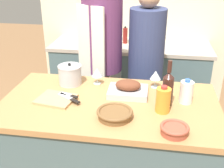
% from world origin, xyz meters
% --- Properties ---
extents(kitchen_island, '(1.50, 0.83, 0.94)m').
position_xyz_m(kitchen_island, '(0.00, 0.00, 0.47)').
color(kitchen_island, '#4C666B').
rests_on(kitchen_island, ground_plane).
extents(back_counter, '(1.88, 0.60, 0.90)m').
position_xyz_m(back_counter, '(0.00, 1.51, 0.45)').
color(back_counter, '#4C666B').
rests_on(back_counter, ground_plane).
extents(back_wall, '(2.38, 0.10, 2.55)m').
position_xyz_m(back_wall, '(0.00, 1.86, 1.27)').
color(back_wall, beige).
rests_on(back_wall, ground_plane).
extents(roasting_pan, '(0.29, 0.22, 0.11)m').
position_xyz_m(roasting_pan, '(0.12, 0.13, 0.98)').
color(roasting_pan, '#BCBCC1').
rests_on(roasting_pan, kitchen_island).
extents(wicker_basket, '(0.23, 0.23, 0.05)m').
position_xyz_m(wicker_basket, '(0.07, -0.20, 0.97)').
color(wicker_basket, brown).
rests_on(wicker_basket, kitchen_island).
extents(cutting_board, '(0.28, 0.25, 0.02)m').
position_xyz_m(cutting_board, '(-0.37, -0.03, 0.95)').
color(cutting_board, tan).
rests_on(cutting_board, kitchen_island).
extents(stock_pot, '(0.18, 0.18, 0.18)m').
position_xyz_m(stock_pot, '(-0.35, 0.25, 1.02)').
color(stock_pot, '#B7B7BC').
rests_on(stock_pot, kitchen_island).
extents(mixing_bowl, '(0.17, 0.17, 0.06)m').
position_xyz_m(mixing_bowl, '(0.43, -0.31, 0.97)').
color(mixing_bowl, '#A84C38').
rests_on(mixing_bowl, kitchen_island).
extents(juice_jug, '(0.09, 0.09, 0.18)m').
position_xyz_m(juice_jug, '(0.36, -0.07, 1.02)').
color(juice_jug, orange).
rests_on(juice_jug, kitchen_island).
extents(milk_jug, '(0.09, 0.09, 0.17)m').
position_xyz_m(milk_jug, '(0.52, 0.08, 1.02)').
color(milk_jug, white).
rests_on(milk_jug, kitchen_island).
extents(wine_bottle_green, '(0.07, 0.07, 0.31)m').
position_xyz_m(wine_bottle_green, '(0.39, 0.04, 1.06)').
color(wine_bottle_green, '#381E19').
rests_on(wine_bottle_green, kitchen_island).
extents(wine_glass_left, '(0.08, 0.08, 0.14)m').
position_xyz_m(wine_glass_left, '(0.31, 0.29, 1.04)').
color(wine_glass_left, silver).
rests_on(wine_glass_left, kitchen_island).
extents(wine_glass_right, '(0.08, 0.08, 0.13)m').
position_xyz_m(wine_glass_right, '(-0.14, 0.29, 1.03)').
color(wine_glass_right, silver).
rests_on(wine_glass_right, kitchen_island).
extents(knife_chef, '(0.19, 0.14, 0.01)m').
position_xyz_m(knife_chef, '(-0.27, -0.03, 0.96)').
color(knife_chef, '#B7B7BC').
rests_on(knife_chef, cutting_board).
extents(knife_paring, '(0.14, 0.08, 0.01)m').
position_xyz_m(knife_paring, '(-0.29, 0.02, 0.96)').
color(knife_paring, '#B7B7BC').
rests_on(knife_paring, cutting_board).
extents(condiment_bottle_tall, '(0.05, 0.05, 0.20)m').
position_xyz_m(condiment_bottle_tall, '(-0.07, 1.56, 0.99)').
color(condiment_bottle_tall, maroon).
rests_on(condiment_bottle_tall, back_counter).
extents(condiment_bottle_short, '(0.05, 0.05, 0.17)m').
position_xyz_m(condiment_bottle_short, '(0.11, 1.37, 0.97)').
color(condiment_bottle_short, '#332D28').
rests_on(condiment_bottle_short, back_counter).
extents(condiment_bottle_extra, '(0.05, 0.05, 0.15)m').
position_xyz_m(condiment_bottle_extra, '(-0.37, 1.50, 0.97)').
color(condiment_bottle_extra, '#332D28').
rests_on(condiment_bottle_extra, back_counter).
extents(person_cook_aproned, '(0.38, 0.40, 1.81)m').
position_xyz_m(person_cook_aproned, '(-0.19, 0.76, 1.00)').
color(person_cook_aproned, beige).
rests_on(person_cook_aproned, ground_plane).
extents(person_cook_guest, '(0.33, 0.33, 1.63)m').
position_xyz_m(person_cook_guest, '(0.21, 0.82, 0.90)').
color(person_cook_guest, beige).
rests_on(person_cook_guest, ground_plane).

